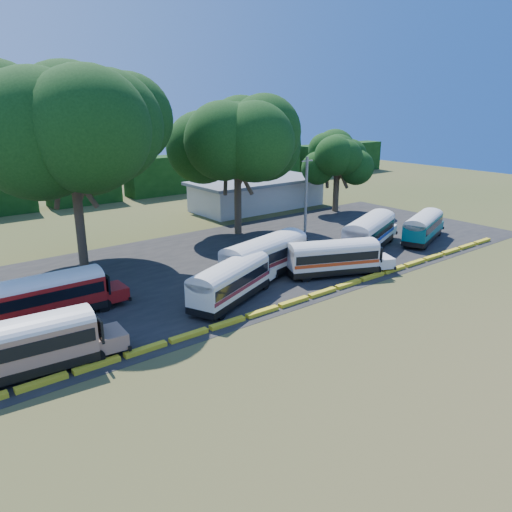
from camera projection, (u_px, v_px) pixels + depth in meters
ground at (318, 303)px, 37.17m from camera, size 160.00×160.00×0.00m
asphalt_strip at (234, 261)px, 46.77m from camera, size 64.00×24.00×0.02m
curb at (308, 297)px, 37.88m from camera, size 53.70×0.45×0.30m
terminal_building at (257, 193)px, 69.71m from camera, size 19.00×9.00×4.00m
treeline_backdrop at (83, 183)px, 72.30m from camera, size 130.00×4.00×6.00m
bus_beige at (20, 345)px, 26.77m from camera, size 10.19×3.27×3.29m
bus_red at (46, 294)px, 33.83m from camera, size 9.86×2.62×3.23m
bus_cream_west at (231, 279)px, 36.87m from camera, size 9.79×5.95×3.17m
bus_cream_east at (266, 255)px, 42.10m from camera, size 11.05×5.10×3.53m
bus_white_red at (335, 256)px, 42.61m from camera, size 9.59×5.86×3.11m
bus_white_blue at (370, 231)px, 49.84m from camera, size 10.89×6.43×3.51m
bus_teal at (424, 226)px, 52.89m from camera, size 9.57×5.38×3.08m
tree_west at (69, 123)px, 40.93m from camera, size 13.49×13.49×17.65m
tree_center at (237, 141)px, 53.62m from camera, size 11.10×11.10×14.38m
tree_east at (338, 156)px, 65.95m from camera, size 7.43×7.43×10.29m
utility_pole at (306, 196)px, 54.71m from camera, size 1.60×0.30×8.68m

